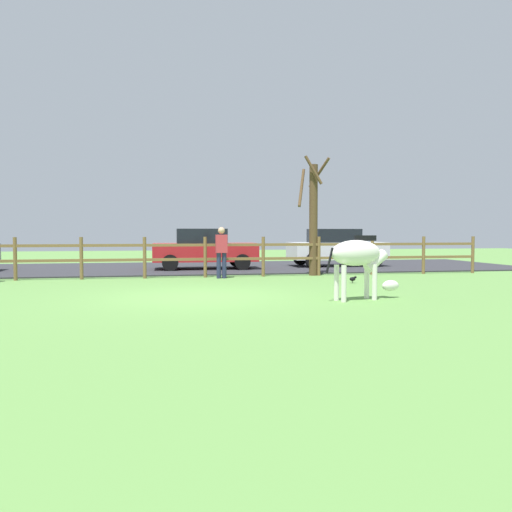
{
  "coord_description": "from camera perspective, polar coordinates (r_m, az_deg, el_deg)",
  "views": [
    {
      "loc": [
        -0.89,
        -11.76,
        1.49
      ],
      "look_at": [
        1.47,
        0.7,
        0.89
      ],
      "focal_mm": 36.09,
      "sensor_mm": 36.0,
      "label": 1
    }
  ],
  "objects": [
    {
      "name": "parking_asphalt",
      "position": [
        21.13,
        -8.3,
        -1.31
      ],
      "size": [
        28.0,
        7.4,
        0.05
      ],
      "primitive_type": "cube",
      "color": "#2D2D33",
      "rests_on": "ground_plane"
    },
    {
      "name": "parked_car_white",
      "position": [
        21.93,
        8.88,
        0.97
      ],
      "size": [
        4.03,
        1.94,
        1.56
      ],
      "color": "white",
      "rests_on": "parking_asphalt"
    },
    {
      "name": "visitor_left_of_tree",
      "position": [
        16.47,
        -3.85,
        0.66
      ],
      "size": [
        0.36,
        0.23,
        1.64
      ],
      "color": "#232847",
      "rests_on": "ground_plane"
    },
    {
      "name": "bare_tree",
      "position": [
        17.66,
        6.34,
        4.48
      ],
      "size": [
        1.21,
        1.01,
        4.04
      ],
      "color": "#513A23",
      "rests_on": "ground_plane"
    },
    {
      "name": "paddock_fence",
      "position": [
        16.78,
        -8.94,
        0.15
      ],
      "size": [
        21.38,
        0.11,
        1.33
      ],
      "color": "brown",
      "rests_on": "ground_plane"
    },
    {
      "name": "ground_plane",
      "position": [
        11.89,
        -6.38,
        -4.52
      ],
      "size": [
        60.0,
        60.0,
        0.0
      ],
      "primitive_type": "plane",
      "color": "#5B8C42"
    },
    {
      "name": "parked_car_red",
      "position": [
        20.11,
        -5.78,
        0.84
      ],
      "size": [
        4.02,
        1.93,
        1.56
      ],
      "color": "red",
      "rests_on": "parking_asphalt"
    },
    {
      "name": "zebra",
      "position": [
        11.41,
        11.35,
        -0.19
      ],
      "size": [
        1.91,
        0.76,
        1.41
      ],
      "color": "white",
      "rests_on": "ground_plane"
    },
    {
      "name": "crow_on_grass",
      "position": [
        15.2,
        10.69,
        -2.5
      ],
      "size": [
        0.21,
        0.1,
        0.2
      ],
      "color": "black",
      "rests_on": "ground_plane"
    }
  ]
}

